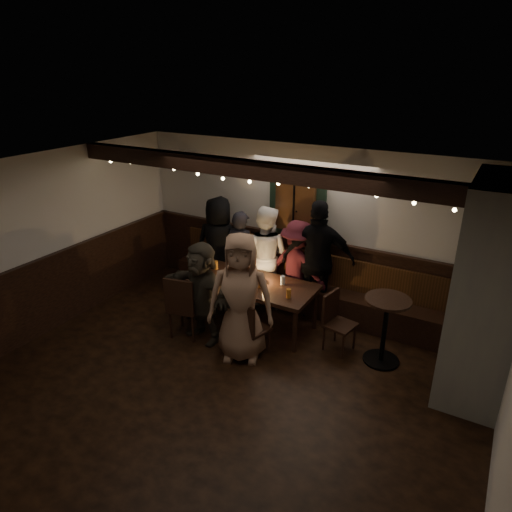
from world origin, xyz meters
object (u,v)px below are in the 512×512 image
Objects in this scene: person_b at (241,255)px; person_d at (297,267)px; chair_end at (336,318)px; person_c at (265,256)px; high_top at (385,322)px; person_e at (318,260)px; person_f at (202,292)px; chair_near_left at (183,304)px; dining_table at (249,285)px; person_g at (241,298)px; person_a at (219,246)px; chair_near_right at (249,326)px.

person_d is (1.00, 0.05, -0.01)m from person_b.
person_c is (-1.50, 0.71, 0.36)m from chair_end.
person_e reaches higher than high_top.
person_f reaches higher than high_top.
person_b reaches higher than person_d.
chair_near_left reaches higher than high_top.
dining_table is 0.89m from person_b.
dining_table is 1.37m from chair_end.
chair_end is 0.54× the size of person_b.
person_f is at bearing 31.71° from person_e.
chair_end is 1.19m from person_d.
person_d is (0.44, 0.74, 0.10)m from dining_table.
person_e is at bearing 128.79° from chair_end.
person_f is (0.25, 0.13, 0.20)m from chair_near_left.
chair_near_left is 0.54× the size of person_g.
person_d is at bearing 62.83° from person_g.
high_top is 2.29m from person_c.
chair_near_right is at bearing 121.42° from person_a.
person_c is at bearing -171.97° from person_b.
person_a is at bearing 145.27° from dining_table.
high_top is 1.75m from person_d.
chair_end is at bearing 109.37° from person_e.
chair_end is at bearing 15.40° from person_g.
chair_near_left is 2.13m from person_e.
person_g reaches higher than person_c.
dining_table is at bearing 130.62° from person_b.
person_e is (0.91, 0.02, 0.11)m from person_c.
person_d is (1.07, 1.54, 0.21)m from chair_near_left.
person_b is at bearing 98.11° from person_g.
dining_table is at bearing 131.54° from person_a.
dining_table is at bearing 75.65° from person_f.
high_top is 0.50× the size of person_e.
chair_near_right is at bearing 10.19° from person_g.
person_e reaches higher than person_d.
person_e is at bearing -169.77° from person_d.
person_a is 1.78m from person_e.
person_b is 1.73m from person_g.
high_top is at bearing 163.26° from person_d.
person_b is at bearing 129.16° from dining_table.
chair_near_left is at bearing 28.57° from person_e.
person_a is at bearing 164.31° from chair_end.
chair_near_right is 0.49× the size of person_c.
dining_table is 2.39× the size of chair_end.
person_d is at bearing -16.27° from person_e.
person_b is at bearing 9.97° from person_d.
dining_table is 1.12m from person_e.
high_top is 2.51m from person_f.
person_g reaches higher than chair_end.
high_top reaches higher than chair_end.
person_e is 1.84m from person_f.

